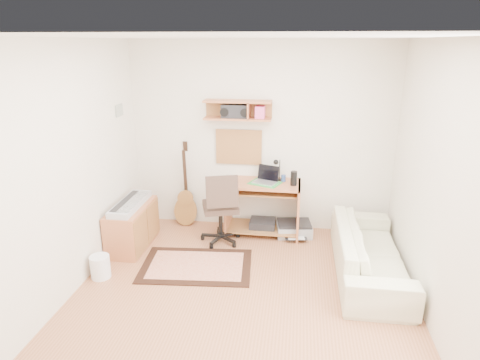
# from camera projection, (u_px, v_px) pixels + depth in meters

# --- Properties ---
(floor) EXTENTS (3.60, 4.00, 0.01)m
(floor) POSITION_uv_depth(u_px,v_px,m) (240.00, 306.00, 4.27)
(floor) COLOR #AE6E48
(floor) RESTS_ON ground
(ceiling) EXTENTS (3.60, 4.00, 0.01)m
(ceiling) POSITION_uv_depth(u_px,v_px,m) (240.00, 36.00, 3.44)
(ceiling) COLOR white
(ceiling) RESTS_ON ground
(back_wall) EXTENTS (3.60, 0.01, 2.60)m
(back_wall) POSITION_uv_depth(u_px,v_px,m) (261.00, 138.00, 5.74)
(back_wall) COLOR silver
(back_wall) RESTS_ON ground
(left_wall) EXTENTS (0.01, 4.00, 2.60)m
(left_wall) POSITION_uv_depth(u_px,v_px,m) (58.00, 177.00, 4.10)
(left_wall) COLOR silver
(left_wall) RESTS_ON ground
(right_wall) EXTENTS (0.01, 4.00, 2.60)m
(right_wall) POSITION_uv_depth(u_px,v_px,m) (446.00, 195.00, 3.61)
(right_wall) COLOR silver
(right_wall) RESTS_ON ground
(wall_shelf) EXTENTS (0.90, 0.25, 0.26)m
(wall_shelf) POSITION_uv_depth(u_px,v_px,m) (238.00, 110.00, 5.53)
(wall_shelf) COLOR #BB6C42
(wall_shelf) RESTS_ON back_wall
(cork_board) EXTENTS (0.64, 0.03, 0.49)m
(cork_board) POSITION_uv_depth(u_px,v_px,m) (239.00, 147.00, 5.80)
(cork_board) COLOR tan
(cork_board) RESTS_ON back_wall
(wall_photo) EXTENTS (0.02, 0.20, 0.15)m
(wall_photo) POSITION_uv_depth(u_px,v_px,m) (119.00, 110.00, 5.37)
(wall_photo) COLOR #4C8CBF
(wall_photo) RESTS_ON left_wall
(desk) EXTENTS (1.00, 0.55, 0.75)m
(desk) POSITION_uv_depth(u_px,v_px,m) (263.00, 208.00, 5.76)
(desk) COLOR #BB6C42
(desk) RESTS_ON floor
(laptop) EXTENTS (0.39, 0.39, 0.23)m
(laptop) POSITION_uv_depth(u_px,v_px,m) (265.00, 175.00, 5.58)
(laptop) COLOR silver
(laptop) RESTS_ON desk
(speaker) EXTENTS (0.09, 0.09, 0.19)m
(speaker) POSITION_uv_depth(u_px,v_px,m) (294.00, 178.00, 5.51)
(speaker) COLOR black
(speaker) RESTS_ON desk
(desk_lamp) EXTENTS (0.10, 0.10, 0.30)m
(desk_lamp) POSITION_uv_depth(u_px,v_px,m) (280.00, 170.00, 5.70)
(desk_lamp) COLOR black
(desk_lamp) RESTS_ON desk
(pencil_cup) EXTENTS (0.06, 0.06, 0.09)m
(pencil_cup) POSITION_uv_depth(u_px,v_px,m) (284.00, 178.00, 5.69)
(pencil_cup) COLOR #2F4C8E
(pencil_cup) RESTS_ON desk
(boombox) EXTENTS (0.36, 0.17, 0.19)m
(boombox) POSITION_uv_depth(u_px,v_px,m) (235.00, 111.00, 5.54)
(boombox) COLOR black
(boombox) RESTS_ON wall_shelf
(rug) EXTENTS (1.37, 0.98, 0.02)m
(rug) POSITION_uv_depth(u_px,v_px,m) (196.00, 266.00, 5.01)
(rug) COLOR beige
(rug) RESTS_ON floor
(task_chair) EXTENTS (0.64, 0.64, 1.00)m
(task_chair) POSITION_uv_depth(u_px,v_px,m) (220.00, 207.00, 5.49)
(task_chair) COLOR #382921
(task_chair) RESTS_ON floor
(cabinet) EXTENTS (0.40, 0.90, 0.55)m
(cabinet) POSITION_uv_depth(u_px,v_px,m) (132.00, 226.00, 5.44)
(cabinet) COLOR #BB6C42
(cabinet) RESTS_ON floor
(music_keyboard) EXTENTS (0.27, 0.85, 0.07)m
(music_keyboard) POSITION_uv_depth(u_px,v_px,m) (130.00, 204.00, 5.35)
(music_keyboard) COLOR #B2B5BA
(music_keyboard) RESTS_ON cabinet
(guitar) EXTENTS (0.36, 0.25, 1.23)m
(guitar) POSITION_uv_depth(u_px,v_px,m) (184.00, 185.00, 5.96)
(guitar) COLOR olive
(guitar) RESTS_ON floor
(waste_basket) EXTENTS (0.26, 0.26, 0.26)m
(waste_basket) POSITION_uv_depth(u_px,v_px,m) (100.00, 267.00, 4.74)
(waste_basket) COLOR white
(waste_basket) RESTS_ON floor
(printer) EXTENTS (0.52, 0.43, 0.18)m
(printer) POSITION_uv_depth(u_px,v_px,m) (294.00, 229.00, 5.81)
(printer) COLOR #A5A8AA
(printer) RESTS_ON floor
(sofa) EXTENTS (0.55, 1.88, 0.73)m
(sofa) POSITION_uv_depth(u_px,v_px,m) (370.00, 244.00, 4.76)
(sofa) COLOR beige
(sofa) RESTS_ON floor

